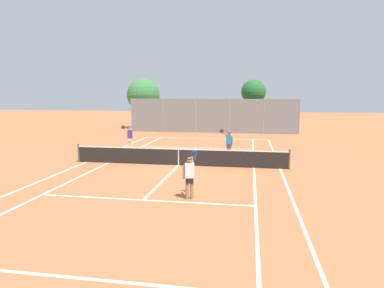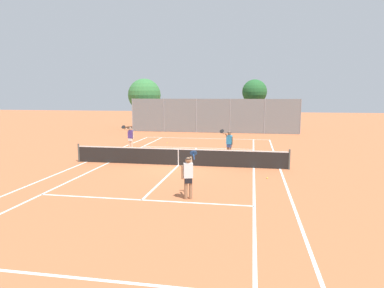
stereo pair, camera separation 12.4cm
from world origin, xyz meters
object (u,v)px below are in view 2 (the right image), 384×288
Objects in this scene: player_far_left at (130,137)px; tennis_net at (178,156)px; loose_tennis_ball_1 at (267,178)px; player_far_right at (229,142)px; tree_behind_right at (255,92)px; player_near_side at (188,175)px; loose_tennis_ball_0 at (167,143)px; tree_behind_left at (145,96)px.

tennis_net is at bearing -46.64° from player_far_left.
player_far_left reaches higher than loose_tennis_ball_1.
tree_behind_right is at bearing 84.81° from player_far_right.
player_far_right is at bearing 50.02° from tennis_net.
player_far_right is at bearing 111.92° from loose_tennis_ball_1.
player_far_right is 5.83m from loose_tennis_ball_1.
player_far_left is (-4.54, 4.80, 0.42)m from tennis_net.
loose_tennis_ball_0 is at bearing 107.19° from player_near_side.
tree_behind_right is at bearing 91.49° from loose_tennis_ball_1.
player_near_side reaches higher than loose_tennis_ball_1.
player_far_right is (2.59, 3.09, 0.42)m from tennis_net.
player_far_left is at bearing -76.38° from tree_behind_left.
loose_tennis_ball_0 is 12.98m from loose_tennis_ball_1.
tree_behind_right is at bearing 84.62° from player_near_side.
player_near_side is at bearing -59.99° from player_far_left.
tennis_net is at bearing -71.80° from loose_tennis_ball_0.
tree_behind_right is (1.56, 17.24, 3.20)m from player_far_right.
loose_tennis_ball_0 is 0.01× the size of tree_behind_left.
player_near_side is 1.00× the size of player_far_left.
player_far_left is 18.07m from tree_behind_right.
tree_behind_left reaches higher than player_far_right.
player_far_left is at bearing 166.45° from player_far_right.
loose_tennis_ball_1 is (7.49, -10.61, 0.00)m from loose_tennis_ball_0.
loose_tennis_ball_0 is at bearing -64.39° from tree_behind_left.
player_far_right is 7.54m from loose_tennis_ball_0.
player_near_side is (1.68, -5.96, 0.42)m from tennis_net.
tree_behind_right reaches higher than player_far_right.
loose_tennis_ball_1 is 0.01× the size of tree_behind_right.
player_near_side is 0.32× the size of tree_behind_right.
loose_tennis_ball_0 is 0.01× the size of tree_behind_right.
loose_tennis_ball_1 is at bearing -54.79° from loose_tennis_ball_0.
player_far_right is 0.32× the size of tree_behind_right.
player_far_left is 0.31× the size of tree_behind_left.
tennis_net is 21.06m from tree_behind_right.
player_far_right reaches higher than loose_tennis_ball_1.
player_near_side and player_far_left have the same top height.
tree_behind_left reaches higher than tennis_net.
tennis_net is at bearing -101.55° from tree_behind_right.
player_far_left is 7.33m from player_far_right.
player_far_left is at bearing -116.79° from loose_tennis_ball_0.
tree_behind_right is at bearing 60.06° from loose_tennis_ball_0.
tree_behind_left is at bearing 103.62° from player_far_left.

